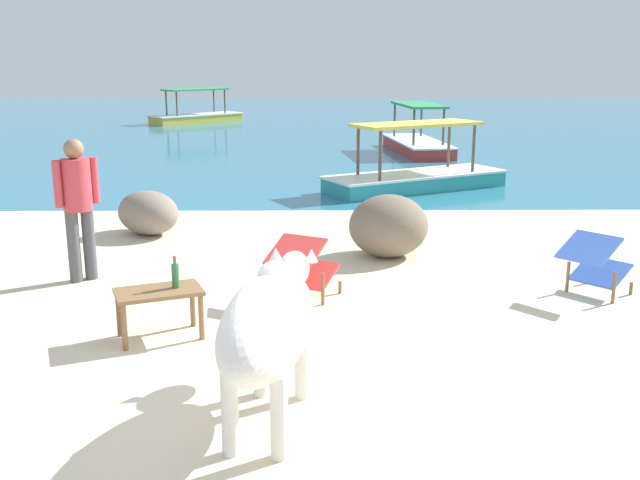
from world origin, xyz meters
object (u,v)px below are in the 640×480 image
(deck_chair_near, at_px, (303,265))
(person_standing, at_px, (78,199))
(bottle, at_px, (175,275))
(boat_teal, at_px, (416,175))
(low_bench_table, at_px, (159,298))
(deck_chair_far, at_px, (595,262))
(boat_yellow, at_px, (197,115))
(cow, at_px, (269,323))
(boat_red, at_px, (417,142))

(deck_chair_near, relative_size, person_standing, 0.57)
(bottle, height_order, boat_teal, boat_teal)
(low_bench_table, relative_size, boat_teal, 0.23)
(deck_chair_far, bearing_deg, boat_teal, 56.60)
(boat_yellow, bearing_deg, deck_chair_near, -119.44)
(low_bench_table, distance_m, boat_yellow, 22.56)
(deck_chair_far, relative_size, person_standing, 0.57)
(cow, distance_m, boat_teal, 9.54)
(boat_yellow, relative_size, boat_teal, 0.93)
(deck_chair_near, xyz_separation_m, boat_red, (2.92, 12.23, -0.13))
(low_bench_table, relative_size, deck_chair_near, 0.94)
(cow, bearing_deg, bottle, 39.44)
(low_bench_table, relative_size, deck_chair_far, 0.94)
(bottle, relative_size, deck_chair_near, 0.32)
(cow, bearing_deg, boat_teal, -4.80)
(deck_chair_far, xyz_separation_m, boat_teal, (-0.99, 6.56, -0.13))
(person_standing, distance_m, boat_yellow, 20.66)
(boat_red, bearing_deg, person_standing, 148.00)
(deck_chair_near, bearing_deg, deck_chair_far, -61.10)
(bottle, bearing_deg, boat_teal, 66.93)
(deck_chair_near, relative_size, boat_yellow, 0.26)
(cow, distance_m, bottle, 1.88)
(cow, height_order, bottle, cow)
(boat_teal, bearing_deg, deck_chair_far, -109.14)
(person_standing, height_order, boat_yellow, person_standing)
(low_bench_table, bearing_deg, cow, -76.55)
(bottle, distance_m, boat_teal, 8.29)
(cow, relative_size, deck_chair_far, 2.15)
(boat_yellow, bearing_deg, boat_teal, -107.17)
(bottle, distance_m, person_standing, 2.23)
(boat_red, distance_m, boat_yellow, 11.65)
(bottle, distance_m, boat_yellow, 22.52)
(boat_teal, bearing_deg, person_standing, -155.78)
(deck_chair_near, distance_m, boat_yellow, 21.74)
(low_bench_table, xyz_separation_m, boat_red, (4.21, 13.28, -0.13))
(cow, distance_m, boat_yellow, 24.27)
(person_standing, height_order, boat_red, person_standing)
(deck_chair_near, height_order, boat_red, boat_red)
(person_standing, height_order, boat_teal, person_standing)
(deck_chair_far, relative_size, boat_red, 0.24)
(low_bench_table, distance_m, bottle, 0.25)
(cow, bearing_deg, person_standing, 44.18)
(boat_yellow, bearing_deg, boat_red, -92.16)
(cow, relative_size, person_standing, 1.23)
(person_standing, relative_size, boat_teal, 0.43)
(boat_yellow, bearing_deg, bottle, -122.79)
(deck_chair_far, bearing_deg, boat_red, 48.84)
(cow, height_order, boat_yellow, boat_yellow)
(cow, relative_size, bottle, 6.71)
(cow, relative_size, deck_chair_near, 2.15)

